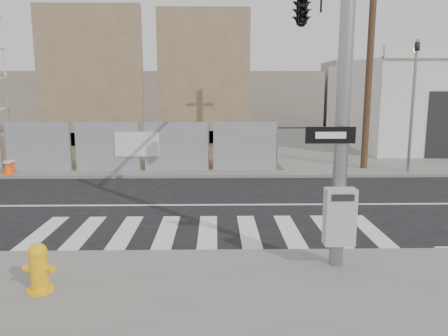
{
  "coord_description": "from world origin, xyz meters",
  "views": [
    {
      "loc": [
        0.21,
        -12.68,
        3.43
      ],
      "look_at": [
        0.41,
        -1.49,
        1.4
      ],
      "focal_mm": 35.0,
      "sensor_mm": 36.0,
      "label": 1
    }
  ],
  "objects_px": {
    "fire_hydrant": "(39,268)",
    "traffic_cone_b": "(12,163)",
    "traffic_cone_c": "(7,165)",
    "traffic_cone_d": "(208,160)",
    "signal_pole": "(313,31)"
  },
  "relations": [
    {
      "from": "fire_hydrant",
      "to": "traffic_cone_b",
      "type": "xyz_separation_m",
      "value": [
        -5.39,
        10.85,
        -0.09
      ]
    },
    {
      "from": "traffic_cone_b",
      "to": "fire_hydrant",
      "type": "bearing_deg",
      "value": -63.6
    },
    {
      "from": "fire_hydrant",
      "to": "traffic_cone_c",
      "type": "xyz_separation_m",
      "value": [
        -5.21,
        10.07,
        -0.03
      ]
    },
    {
      "from": "traffic_cone_b",
      "to": "traffic_cone_d",
      "type": "height_order",
      "value": "traffic_cone_d"
    },
    {
      "from": "fire_hydrant",
      "to": "traffic_cone_d",
      "type": "distance_m",
      "value": 11.56
    },
    {
      "from": "signal_pole",
      "to": "traffic_cone_c",
      "type": "xyz_separation_m",
      "value": [
        -10.42,
        6.27,
        -4.28
      ]
    },
    {
      "from": "traffic_cone_b",
      "to": "traffic_cone_c",
      "type": "xyz_separation_m",
      "value": [
        0.18,
        -0.79,
        0.06
      ]
    },
    {
      "from": "traffic_cone_c",
      "to": "traffic_cone_d",
      "type": "distance_m",
      "value": 7.87
    },
    {
      "from": "signal_pole",
      "to": "traffic_cone_b",
      "type": "distance_m",
      "value": 13.45
    },
    {
      "from": "fire_hydrant",
      "to": "signal_pole",
      "type": "bearing_deg",
      "value": 60.15
    },
    {
      "from": "signal_pole",
      "to": "fire_hydrant",
      "type": "bearing_deg",
      "value": -143.9
    },
    {
      "from": "fire_hydrant",
      "to": "traffic_cone_b",
      "type": "distance_m",
      "value": 12.12
    },
    {
      "from": "signal_pole",
      "to": "fire_hydrant",
      "type": "relative_size",
      "value": 8.41
    },
    {
      "from": "traffic_cone_c",
      "to": "traffic_cone_b",
      "type": "bearing_deg",
      "value": 102.82
    },
    {
      "from": "signal_pole",
      "to": "fire_hydrant",
      "type": "xyz_separation_m",
      "value": [
        -5.22,
        -3.8,
        -4.25
      ]
    }
  ]
}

